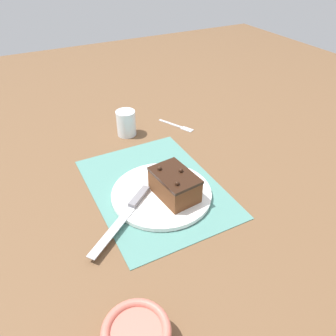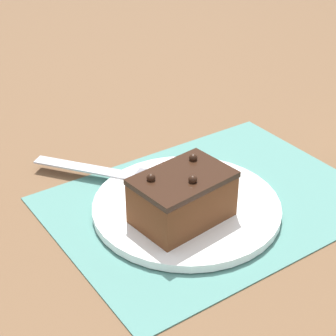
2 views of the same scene
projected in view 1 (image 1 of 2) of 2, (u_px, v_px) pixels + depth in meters
The scene contains 7 objects.
ground_plane at pixel (155, 188), 0.94m from camera, with size 3.00×3.00×0.00m, color brown.
placemat_woven at pixel (155, 187), 0.93m from camera, with size 0.46×0.34×0.00m, color slate.
cake_plate at pixel (160, 194), 0.90m from camera, with size 0.27×0.27×0.01m.
chocolate_cake at pixel (175, 185), 0.86m from camera, with size 0.14×0.10×0.08m.
serving_knife at pixel (131, 208), 0.84m from camera, with size 0.17×0.22×0.01m.
drinking_glass at pixel (126, 123), 1.15m from camera, with size 0.07×0.07×0.09m.
dessert_fork at pixel (178, 126), 1.22m from camera, with size 0.14×0.08×0.01m.
Camera 1 is at (-0.66, 0.30, 0.60)m, focal length 35.00 mm.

